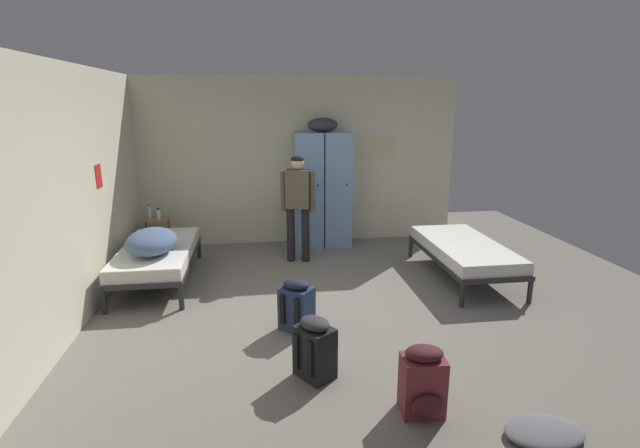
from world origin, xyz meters
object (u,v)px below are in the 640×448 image
Objects in this scene: backpack_black at (316,349)px; clothes_pile_grey at (544,432)px; bed_left_rear at (157,254)px; shelf_unit at (156,233)px; bed_right at (464,250)px; person_traveler at (298,199)px; locker_bank at (322,187)px; bedding_heap at (151,241)px; backpack_navy at (297,305)px; backpack_maroon at (423,382)px; water_bottle at (149,212)px; lotion_bottle at (159,214)px.

clothes_pile_grey is at bearing -33.28° from backpack_black.
shelf_unit is at bearing 101.60° from bed_left_rear.
person_traveler reaches higher than bed_right.
locker_bank is 0.89m from person_traveler.
shelf_unit is at bearing 159.64° from bed_right.
locker_bank is 2.43× the size of bedding_heap.
bed_left_rear is 2.31m from backpack_navy.
locker_bank reaches higher than backpack_black.
backpack_maroon is at bearing -57.18° from shelf_unit.
backpack_black is (1.77, -2.18, -0.38)m from bedding_heap.
backpack_navy and backpack_black have the same top height.
clothes_pile_grey is at bearing -52.87° from shelf_unit.
bed_right is at bearing -20.25° from water_bottle.
backpack_maroon is at bearing -80.55° from person_traveler.
clothes_pile_grey is (3.46, -4.62, -0.61)m from lotion_bottle.
locker_bank reaches higher than shelf_unit.
locker_bank is 3.91m from backpack_black.
lotion_bottle is (-2.55, -0.16, -0.32)m from locker_bank.
person_traveler is 2.26m from backpack_navy.
bedding_heap is at bearing -88.68° from bed_left_rear.
bed_right is at bearing -24.13° from person_traveler.
water_bottle is (-0.34, 1.52, 0.03)m from bedding_heap.
bedding_heap is at bearing -77.49° from water_bottle.
water_bottle is at bearing 125.85° from backpack_navy.
bed_left_rear is 2.23× the size of bedding_heap.
bedding_heap is 3.92× the size of water_bottle.
shelf_unit reaches higher than backpack_navy.
bed_left_rear is 3.45× the size of backpack_navy.
lotion_bottle is 0.32× the size of backpack_navy.
backpack_maroon is 0.95m from backpack_black.
backpack_navy reaches higher than bed_left_rear.
backpack_black reaches higher than bed_left_rear.
lotion_bottle is at bearing 97.30° from bedding_heap.
shelf_unit is 4.19m from backpack_black.
person_traveler is at bearing 84.38° from backpack_navy.
shelf_unit is 0.98× the size of clothes_pile_grey.
bed_right is 2.64m from backpack_navy.
bedding_heap is 4.59m from clothes_pile_grey.
water_bottle is 0.39× the size of backpack_black.
person_traveler is 2.86× the size of backpack_black.
bed_left_rear is 4.77m from clothes_pile_grey.
lotion_bottle is (-2.08, 0.59, -0.30)m from person_traveler.
locker_bank is 3.76× the size of backpack_black.
person_traveler is at bearing 155.87° from bed_right.
bed_left_rear is 1.21× the size of person_traveler.
bed_right is 3.27× the size of clothes_pile_grey.
backpack_maroon is (0.61, -3.64, -0.69)m from person_traveler.
shelf_unit is 0.33m from water_bottle.
locker_bank is 4.46m from backpack_maroon.
backpack_navy is at bearing -95.62° from person_traveler.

